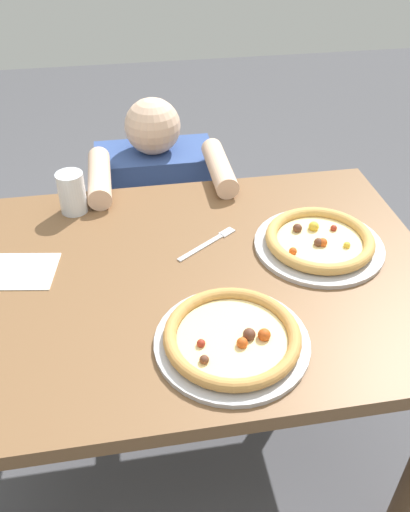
{
  "coord_description": "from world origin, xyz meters",
  "views": [
    {
      "loc": [
        -0.14,
        -1.01,
        1.6
      ],
      "look_at": [
        0.04,
        0.02,
        0.78
      ],
      "focal_mm": 37.31,
      "sensor_mm": 36.0,
      "label": 1
    }
  ],
  "objects_px": {
    "water_cup_clear": "(72,192)",
    "fork": "(210,242)",
    "pizza_near": "(232,338)",
    "diner_seated": "(159,230)",
    "pizza_far": "(319,241)"
  },
  "relations": [
    {
      "from": "water_cup_clear",
      "to": "fork",
      "type": "height_order",
      "value": "water_cup_clear"
    },
    {
      "from": "pizza_near",
      "to": "fork",
      "type": "relative_size",
      "value": 1.89
    },
    {
      "from": "fork",
      "to": "water_cup_clear",
      "type": "bearing_deg",
      "value": 148.24
    },
    {
      "from": "fork",
      "to": "diner_seated",
      "type": "height_order",
      "value": "diner_seated"
    },
    {
      "from": "pizza_far",
      "to": "diner_seated",
      "type": "relative_size",
      "value": 0.37
    },
    {
      "from": "pizza_far",
      "to": "fork",
      "type": "bearing_deg",
      "value": 166.73
    },
    {
      "from": "pizza_near",
      "to": "fork",
      "type": "height_order",
      "value": "pizza_near"
    },
    {
      "from": "pizza_near",
      "to": "fork",
      "type": "xyz_separation_m",
      "value": [
        0.02,
        0.37,
        -0.02
      ]
    },
    {
      "from": "pizza_near",
      "to": "water_cup_clear",
      "type": "bearing_deg",
      "value": 120.25
    },
    {
      "from": "water_cup_clear",
      "to": "diner_seated",
      "type": "xyz_separation_m",
      "value": [
        0.26,
        0.35,
        -0.41
      ]
    },
    {
      "from": "water_cup_clear",
      "to": "fork",
      "type": "distance_m",
      "value": 0.43
    },
    {
      "from": "water_cup_clear",
      "to": "diner_seated",
      "type": "bearing_deg",
      "value": 52.73
    },
    {
      "from": "water_cup_clear",
      "to": "pizza_near",
      "type": "bearing_deg",
      "value": -59.75
    },
    {
      "from": "diner_seated",
      "to": "pizza_far",
      "type": "bearing_deg",
      "value": -59.3
    },
    {
      "from": "pizza_far",
      "to": "water_cup_clear",
      "type": "height_order",
      "value": "water_cup_clear"
    }
  ]
}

